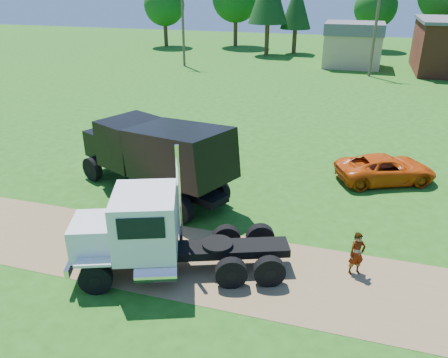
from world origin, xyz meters
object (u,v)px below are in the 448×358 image
(black_dump_truck, at_px, (156,153))
(orange_pickup, at_px, (386,169))
(spectator_a, at_px, (357,254))
(white_semi_tractor, at_px, (149,234))

(black_dump_truck, xyz_separation_m, orange_pickup, (9.96, 4.38, -1.35))
(black_dump_truck, bearing_deg, spectator_a, 2.19)
(black_dump_truck, distance_m, orange_pickup, 10.97)
(white_semi_tractor, distance_m, spectator_a, 6.83)
(black_dump_truck, relative_size, orange_pickup, 1.79)
(orange_pickup, relative_size, spectator_a, 3.07)
(white_semi_tractor, bearing_deg, spectator_a, -4.77)
(white_semi_tractor, height_order, spectator_a, white_semi_tractor)
(black_dump_truck, height_order, spectator_a, black_dump_truck)
(orange_pickup, distance_m, spectator_a, 8.07)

